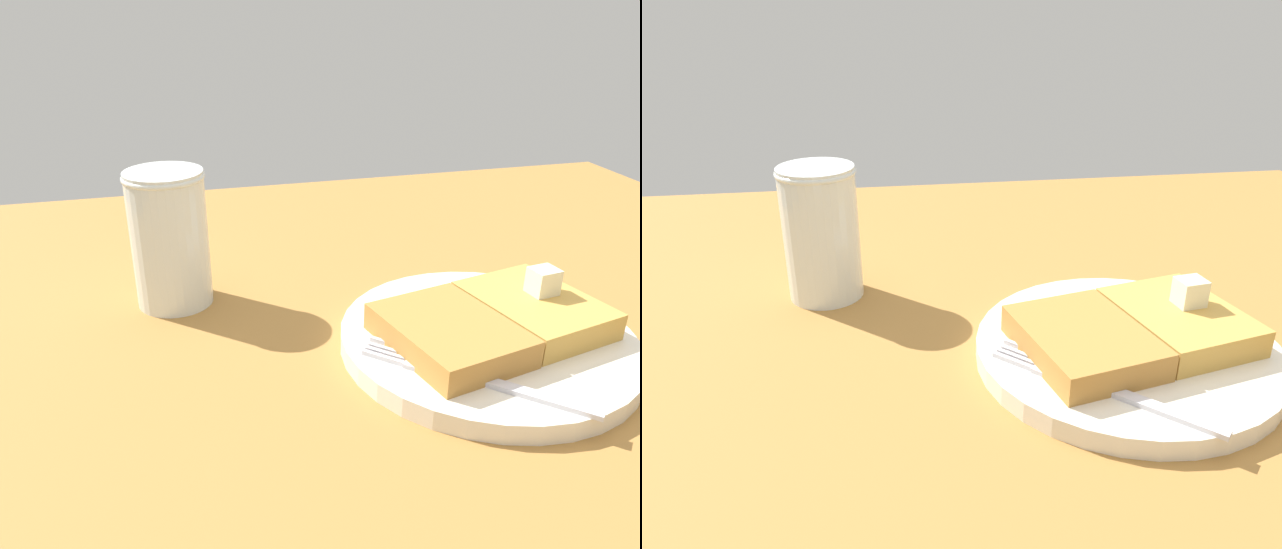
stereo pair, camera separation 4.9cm
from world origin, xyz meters
TOP-DOWN VIEW (x-y plane):
  - table_surface at (0.00, 0.00)cm, footprint 94.14×94.14cm
  - plate at (-3.80, 0.21)cm, footprint 22.23×22.23cm
  - toast_slice_left at (-8.00, -0.71)cm, footprint 10.04×11.85cm
  - toast_slice_middle at (0.40, 1.12)cm, footprint 10.04×11.85cm
  - butter_pat_primary at (-8.91, -1.29)cm, footprint 2.28×2.10cm
  - fork at (0.77, 4.78)cm, footprint 12.37×12.29cm
  - syrup_jar at (18.71, -14.27)cm, footprint 6.74×6.74cm

SIDE VIEW (x-z plane):
  - table_surface at x=0.00cm, z-range 0.00..1.88cm
  - plate at x=-3.80cm, z-range 2.00..3.48cm
  - fork at x=0.77cm, z-range 3.36..3.72cm
  - toast_slice_left at x=-8.00cm, z-range 3.36..5.46cm
  - toast_slice_middle at x=0.40cm, z-range 3.36..5.46cm
  - butter_pat_primary at x=-8.91cm, z-range 5.46..7.51cm
  - syrup_jar at x=18.71cm, z-range 1.45..13.22cm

